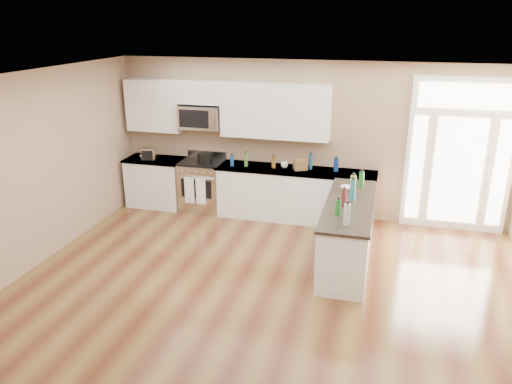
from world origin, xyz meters
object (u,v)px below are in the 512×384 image
stockpot (205,158)px  peninsula_cabinet (348,234)px  toaster_oven (150,154)px  kitchen_range (203,186)px

stockpot → peninsula_cabinet: bearing=-26.4°
stockpot → toaster_oven: size_ratio=1.02×
peninsula_cabinet → kitchen_range: 3.19m
toaster_oven → kitchen_range: bearing=-3.5°
peninsula_cabinet → stockpot: 3.13m
kitchen_range → toaster_oven: (-1.00, -0.09, 0.57)m
kitchen_range → stockpot: (0.10, -0.08, 0.57)m
kitchen_range → toaster_oven: size_ratio=4.09×
toaster_oven → peninsula_cabinet: bearing=-28.2°
peninsula_cabinet → stockpot: bearing=153.6°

